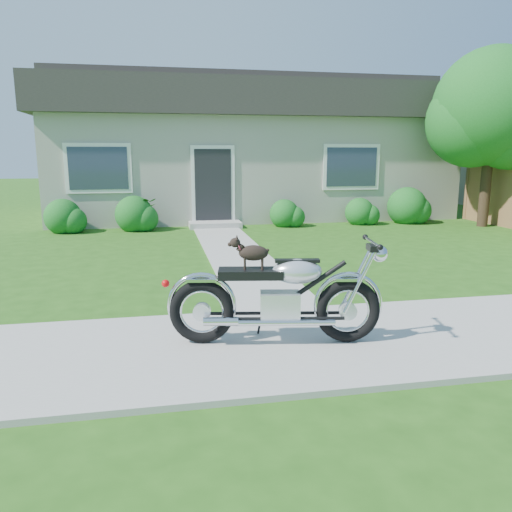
{
  "coord_description": "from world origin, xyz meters",
  "views": [
    {
      "loc": [
        -2.98,
        -4.79,
        1.95
      ],
      "look_at": [
        -1.85,
        1.0,
        0.75
      ],
      "focal_mm": 35.0,
      "sensor_mm": 36.0,
      "label": 1
    }
  ],
  "objects": [
    {
      "name": "ground",
      "position": [
        0.0,
        0.0,
        0.0
      ],
      "size": [
        80.0,
        80.0,
        0.0
      ],
      "primitive_type": "plane",
      "color": "#235114",
      "rests_on": "ground"
    },
    {
      "name": "tree_near",
      "position": [
        5.91,
        7.39,
        3.04
      ],
      "size": [
        3.09,
        3.09,
        4.74
      ],
      "color": "#3D2B1C",
      "rests_on": "ground"
    },
    {
      "name": "sidewalk",
      "position": [
        0.0,
        0.0,
        0.02
      ],
      "size": [
        24.0,
        2.2,
        0.04
      ],
      "primitive_type": "cube",
      "color": "#9E9B93",
      "rests_on": "ground"
    },
    {
      "name": "house",
      "position": [
        -0.0,
        11.99,
        2.16
      ],
      "size": [
        12.6,
        7.03,
        4.5
      ],
      "color": "#A6A095",
      "rests_on": "ground"
    },
    {
      "name": "walkway",
      "position": [
        -1.5,
        5.0,
        0.01
      ],
      "size": [
        1.2,
        8.0,
        0.03
      ],
      "primitive_type": "cube",
      "color": "#9E9B93",
      "rests_on": "ground"
    },
    {
      "name": "potted_plant_right",
      "position": [
        0.57,
        8.55,
        0.37
      ],
      "size": [
        0.56,
        0.56,
        0.74
      ],
      "primitive_type": "imported",
      "rotation": [
        0.0,
        0.0,
        2.06
      ],
      "color": "#376B1D",
      "rests_on": "ground"
    },
    {
      "name": "motorcycle_with_dog",
      "position": [
        -1.81,
        -0.03,
        0.54
      ],
      "size": [
        2.21,
        0.7,
        1.1
      ],
      "rotation": [
        0.0,
        0.0,
        -0.17
      ],
      "color": "black",
      "rests_on": "sidewalk"
    },
    {
      "name": "shrub_row",
      "position": [
        -0.1,
        8.5,
        0.42
      ],
      "size": [
        10.47,
        1.12,
        1.12
      ],
      "color": "#185C1D",
      "rests_on": "ground"
    },
    {
      "name": "potted_plant_left",
      "position": [
        -3.44,
        8.55,
        0.42
      ],
      "size": [
        0.99,
        0.95,
        0.84
      ],
      "primitive_type": "imported",
      "rotation": [
        0.0,
        0.0,
        0.52
      ],
      "color": "#215E18",
      "rests_on": "ground"
    }
  ]
}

